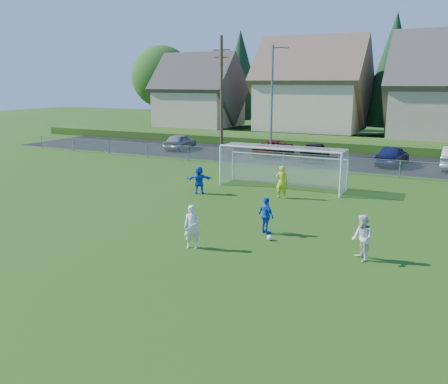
{
  "coord_description": "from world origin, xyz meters",
  "views": [
    {
      "loc": [
        9.0,
        -10.48,
        6.21
      ],
      "look_at": [
        0.0,
        8.0,
        1.4
      ],
      "focal_mm": 38.0,
      "sensor_mm": 36.0,
      "label": 1
    }
  ],
  "objects_px": {
    "player_white_b": "(362,238)",
    "player_blue_a": "(266,215)",
    "goalkeeper": "(282,182)",
    "car_d": "(315,152)",
    "soccer_ball": "(270,238)",
    "car_e": "(392,155)",
    "soccer_goal": "(283,161)",
    "car_c": "(275,148)",
    "car_a": "(180,142)",
    "player_white_a": "(192,227)",
    "player_blue_b": "(199,180)"
  },
  "relations": [
    {
      "from": "player_blue_a",
      "to": "soccer_goal",
      "type": "bearing_deg",
      "value": -43.47
    },
    {
      "from": "car_e",
      "to": "soccer_goal",
      "type": "bearing_deg",
      "value": 72.47
    },
    {
      "from": "goalkeeper",
      "to": "car_a",
      "type": "xyz_separation_m",
      "value": [
        -14.81,
        13.85,
        -0.17
      ]
    },
    {
      "from": "player_white_b",
      "to": "car_e",
      "type": "xyz_separation_m",
      "value": [
        -1.52,
        21.03,
        -0.07
      ]
    },
    {
      "from": "car_c",
      "to": "player_white_a",
      "type": "bearing_deg",
      "value": 103.56
    },
    {
      "from": "player_white_b",
      "to": "car_a",
      "type": "distance_m",
      "value": 29.6
    },
    {
      "from": "player_blue_a",
      "to": "car_c",
      "type": "bearing_deg",
      "value": -39.05
    },
    {
      "from": "soccer_ball",
      "to": "car_e",
      "type": "xyz_separation_m",
      "value": [
        2.16,
        20.43,
        0.65
      ]
    },
    {
      "from": "car_c",
      "to": "soccer_goal",
      "type": "bearing_deg",
      "value": 113.48
    },
    {
      "from": "player_white_b",
      "to": "car_e",
      "type": "distance_m",
      "value": 21.08
    },
    {
      "from": "car_d",
      "to": "soccer_goal",
      "type": "height_order",
      "value": "soccer_goal"
    },
    {
      "from": "goalkeeper",
      "to": "car_c",
      "type": "distance_m",
      "value": 14.91
    },
    {
      "from": "soccer_ball",
      "to": "car_d",
      "type": "relative_size",
      "value": 0.05
    },
    {
      "from": "player_white_b",
      "to": "car_c",
      "type": "relative_size",
      "value": 0.33
    },
    {
      "from": "player_blue_b",
      "to": "car_d",
      "type": "relative_size",
      "value": 0.33
    },
    {
      "from": "player_blue_b",
      "to": "car_e",
      "type": "xyz_separation_m",
      "value": [
        8.63,
        14.53,
        -0.03
      ]
    },
    {
      "from": "player_white_b",
      "to": "player_blue_a",
      "type": "xyz_separation_m",
      "value": [
        -4.14,
        1.39,
        -0.05
      ]
    },
    {
      "from": "soccer_ball",
      "to": "player_white_b",
      "type": "xyz_separation_m",
      "value": [
        3.68,
        -0.6,
        0.72
      ]
    },
    {
      "from": "car_e",
      "to": "soccer_goal",
      "type": "height_order",
      "value": "soccer_goal"
    },
    {
      "from": "soccer_ball",
      "to": "player_white_b",
      "type": "distance_m",
      "value": 3.8
    },
    {
      "from": "soccer_ball",
      "to": "car_d",
      "type": "height_order",
      "value": "car_d"
    },
    {
      "from": "player_white_a",
      "to": "player_white_b",
      "type": "distance_m",
      "value": 6.21
    },
    {
      "from": "player_blue_a",
      "to": "soccer_goal",
      "type": "relative_size",
      "value": 0.21
    },
    {
      "from": "player_white_b",
      "to": "car_c",
      "type": "height_order",
      "value": "player_white_b"
    },
    {
      "from": "player_white_a",
      "to": "car_d",
      "type": "bearing_deg",
      "value": 69.25
    },
    {
      "from": "soccer_ball",
      "to": "player_blue_b",
      "type": "relative_size",
      "value": 0.14
    },
    {
      "from": "soccer_ball",
      "to": "player_white_a",
      "type": "height_order",
      "value": "player_white_a"
    },
    {
      "from": "car_a",
      "to": "player_white_b",
      "type": "bearing_deg",
      "value": 130.01
    },
    {
      "from": "goalkeeper",
      "to": "car_d",
      "type": "bearing_deg",
      "value": -96.39
    },
    {
      "from": "goalkeeper",
      "to": "car_a",
      "type": "bearing_deg",
      "value": -57.24
    },
    {
      "from": "soccer_ball",
      "to": "player_blue_a",
      "type": "distance_m",
      "value": 1.13
    },
    {
      "from": "player_blue_a",
      "to": "car_e",
      "type": "distance_m",
      "value": 19.82
    },
    {
      "from": "soccer_ball",
      "to": "car_a",
      "type": "xyz_separation_m",
      "value": [
        -16.75,
        20.82,
        0.61
      ]
    },
    {
      "from": "car_c",
      "to": "car_e",
      "type": "relative_size",
      "value": 1.13
    },
    {
      "from": "car_c",
      "to": "player_blue_b",
      "type": "bearing_deg",
      "value": 94.74
    },
    {
      "from": "car_a",
      "to": "car_c",
      "type": "height_order",
      "value": "car_a"
    },
    {
      "from": "soccer_goal",
      "to": "goalkeeper",
      "type": "bearing_deg",
      "value": -72.29
    },
    {
      "from": "soccer_ball",
      "to": "goalkeeper",
      "type": "height_order",
      "value": "goalkeeper"
    },
    {
      "from": "player_white_b",
      "to": "car_c",
      "type": "distance_m",
      "value": 24.14
    },
    {
      "from": "player_blue_b",
      "to": "car_a",
      "type": "height_order",
      "value": "player_blue_b"
    },
    {
      "from": "car_d",
      "to": "soccer_goal",
      "type": "relative_size",
      "value": 0.65
    },
    {
      "from": "soccer_ball",
      "to": "goalkeeper",
      "type": "distance_m",
      "value": 7.28
    },
    {
      "from": "player_white_b",
      "to": "goalkeeper",
      "type": "xyz_separation_m",
      "value": [
        -5.62,
        7.57,
        0.06
      ]
    },
    {
      "from": "soccer_goal",
      "to": "car_e",
      "type": "bearing_deg",
      "value": 65.74
    },
    {
      "from": "player_white_b",
      "to": "player_blue_b",
      "type": "bearing_deg",
      "value": -155.09
    },
    {
      "from": "player_white_a",
      "to": "car_a",
      "type": "bearing_deg",
      "value": 97.79
    },
    {
      "from": "goalkeeper",
      "to": "car_c",
      "type": "height_order",
      "value": "goalkeeper"
    },
    {
      "from": "player_white_b",
      "to": "car_d",
      "type": "distance_m",
      "value": 22.06
    },
    {
      "from": "player_blue_a",
      "to": "car_d",
      "type": "relative_size",
      "value": 0.32
    },
    {
      "from": "player_white_a",
      "to": "player_white_b",
      "type": "relative_size",
      "value": 1.01
    }
  ]
}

